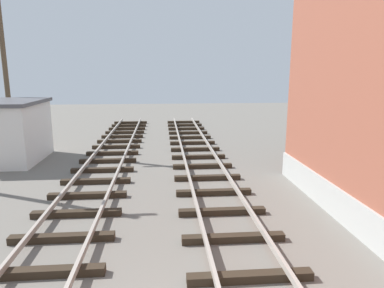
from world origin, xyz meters
name	(u,v)px	position (x,y,z in m)	size (l,w,h in m)	color
control_hut	(7,131)	(-7.16, 12.49, 1.39)	(3.00, 3.80, 2.76)	silver
utility_pole_far	(4,56)	(-7.90, 14.72, 4.77)	(1.80, 0.24, 9.15)	brown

